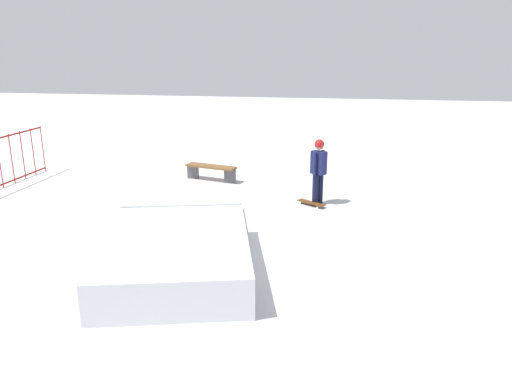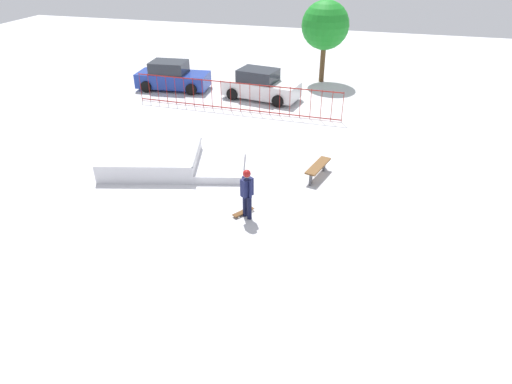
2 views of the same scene
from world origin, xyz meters
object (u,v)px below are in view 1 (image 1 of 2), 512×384
at_px(skate_ramp, 178,246).
at_px(skater, 319,167).
at_px(park_bench, 211,169).
at_px(skateboard, 311,203).

distance_m(skate_ramp, skater, 4.83).
bearing_deg(skate_ramp, park_bench, -5.89).
bearing_deg(skateboard, skater, 84.27).
bearing_deg(park_bench, skateboard, -121.74).
height_order(skate_ramp, skateboard, skate_ramp).
distance_m(skateboard, park_bench, 3.77).
xyz_separation_m(skater, park_bench, (1.80, 3.34, -0.65)).
xyz_separation_m(skateboard, park_bench, (1.98, 3.20, 0.28)).
height_order(skater, skateboard, skater).
bearing_deg(skater, skate_ramp, -87.20).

